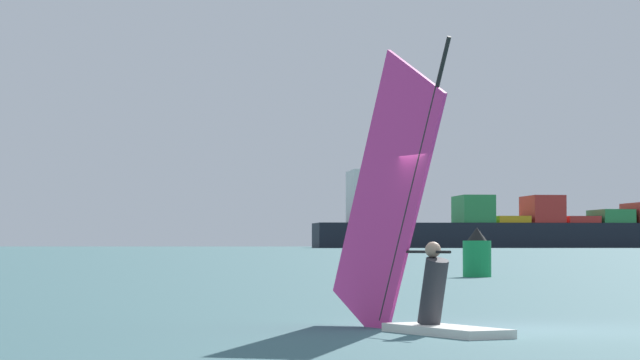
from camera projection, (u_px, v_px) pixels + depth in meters
The scene contains 4 objects.
ground_plane at pixel (505, 330), 21.51m from camera, with size 4000.00×4000.00×0.00m, color #386066.
windsurfer at pixel (411, 249), 21.29m from camera, with size 4.15×2.49×4.36m.
cargo_ship at pixel (531, 226), 569.00m from camera, with size 148.70×133.71×35.02m.
channel_buoy at pixel (477, 255), 56.73m from camera, with size 1.08×1.08×1.88m.
Camera 1 is at (10.16, -19.23, 1.23)m, focal length 84.36 mm.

